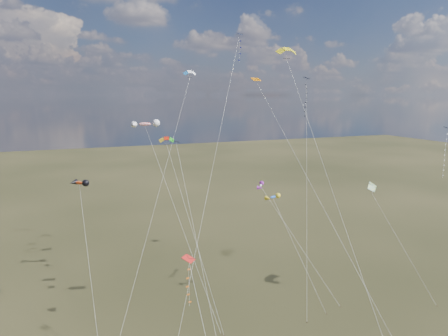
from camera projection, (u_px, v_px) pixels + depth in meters
name	position (u px, v px, depth m)	size (l,w,h in m)	color
diamond_black_high	(306.00, 106.00, 68.15)	(12.32, 20.97, 32.14)	black
diamond_navy_tall	(234.00, 73.00, 52.95)	(17.82, 23.31, 37.43)	#0F1F48
diamond_black_mid	(188.00, 199.00, 49.85)	(1.39, 14.95, 23.15)	black
diamond_red_low	(191.00, 288.00, 35.19)	(2.07, 8.60, 15.09)	red
diamond_orange_center	(304.00, 170.00, 39.94)	(9.03, 21.31, 30.89)	#C46402
parafoil_yellow	(287.00, 51.00, 47.72)	(2.58, 24.58, 35.09)	gold
parafoil_blue_white	(189.00, 74.00, 63.52)	(16.56, 21.40, 33.23)	#1F6FB4
parafoil_striped	(373.00, 185.00, 57.93)	(7.32, 9.48, 16.98)	#F1F40E
parafoil_tricolor	(167.00, 140.00, 54.83)	(4.77, 13.35, 23.67)	gold
novelty_orange_black	(79.00, 183.00, 53.71)	(2.55, 16.31, 17.91)	#E04313
novelty_white_purple	(261.00, 186.00, 60.00)	(8.30, 12.23, 16.03)	silver
novelty_redwhite_stripe	(145.00, 124.00, 61.24)	(6.96, 21.17, 25.31)	red
novelty_blue_yellow	(273.00, 198.00, 56.82)	(5.30, 8.71, 15.15)	blue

